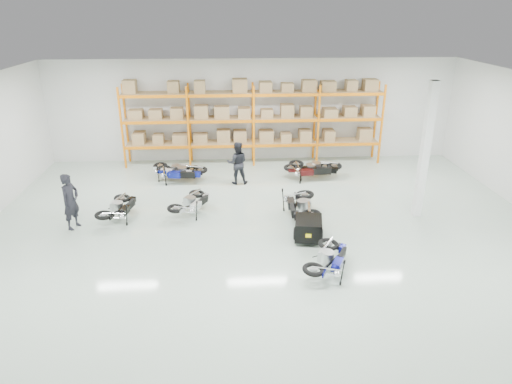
{
  "coord_description": "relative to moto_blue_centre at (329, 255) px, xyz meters",
  "views": [
    {
      "loc": [
        -1.05,
        -13.16,
        6.6
      ],
      "look_at": [
        -0.25,
        0.22,
        1.1
      ],
      "focal_mm": 32.0,
      "sensor_mm": 36.0,
      "label": 1
    }
  ],
  "objects": [
    {
      "name": "moto_black_far_left",
      "position": [
        -6.25,
        3.69,
        -0.01
      ],
      "size": [
        1.17,
        1.81,
        1.08
      ],
      "primitive_type": null,
      "rotation": [
        0.0,
        -0.09,
        2.92
      ],
      "color": "black",
      "rests_on": "ground"
    },
    {
      "name": "structural_column",
      "position": [
        3.7,
        3.35,
        1.73
      ],
      "size": [
        0.25,
        0.25,
        4.5
      ],
      "primitive_type": "cube",
      "color": "white",
      "rests_on": "ground"
    },
    {
      "name": "moto_back_c",
      "position": [
        0.91,
        7.17,
        0.05
      ],
      "size": [
        2.03,
        1.32,
        1.21
      ],
      "primitive_type": null,
      "rotation": [
        0.0,
        -0.09,
        1.35
      ],
      "color": "black",
      "rests_on": "ground"
    },
    {
      "name": "moto_back_b",
      "position": [
        -4.83,
        7.3,
        0.01
      ],
      "size": [
        1.94,
        1.39,
        1.13
      ],
      "primitive_type": null,
      "rotation": [
        0.0,
        -0.09,
        1.24
      ],
      "color": "silver",
      "rests_on": "ground"
    },
    {
      "name": "moto_back_a",
      "position": [
        -4.54,
        7.0,
        0.02
      ],
      "size": [
        1.89,
        1.13,
        1.16
      ],
      "primitive_type": null,
      "rotation": [
        0.0,
        -0.09,
        1.43
      ],
      "color": "navy",
      "rests_on": "ground"
    },
    {
      "name": "moto_silver_left",
      "position": [
        -3.89,
        3.97,
        -0.02
      ],
      "size": [
        1.48,
        1.84,
        1.07
      ],
      "primitive_type": null,
      "rotation": [
        0.0,
        -0.09,
        2.67
      ],
      "color": "#B1B4B8",
      "rests_on": "ground"
    },
    {
      "name": "moto_back_d",
      "position": [
        0.68,
        7.01,
        0.02
      ],
      "size": [
        1.82,
        0.99,
        1.14
      ],
      "primitive_type": null,
      "rotation": [
        0.0,
        -0.09,
        1.64
      ],
      "color": "#380B0C",
      "rests_on": "ground"
    },
    {
      "name": "person_back",
      "position": [
        -2.27,
        6.73,
        0.33
      ],
      "size": [
        0.83,
        0.65,
        1.7
      ],
      "primitive_type": "imported",
      "rotation": [
        0.0,
        0.0,
        3.14
      ],
      "color": "black",
      "rests_on": "ground"
    },
    {
      "name": "trailer",
      "position": [
        -0.25,
        1.79,
        -0.12
      ],
      "size": [
        0.94,
        1.7,
        0.7
      ],
      "rotation": [
        0.0,
        0.0,
        -0.17
      ],
      "color": "black",
      "rests_on": "ground"
    },
    {
      "name": "pallet_rack",
      "position": [
        -1.5,
        9.3,
        1.73
      ],
      "size": [
        11.28,
        0.98,
        3.62
      ],
      "color": "orange",
      "rests_on": "ground"
    },
    {
      "name": "moto_blue_centre",
      "position": [
        0.0,
        0.0,
        0.0
      ],
      "size": [
        1.53,
        1.91,
        1.11
      ],
      "primitive_type": null,
      "rotation": [
        0.0,
        -0.09,
        2.67
      ],
      "color": "#080A55",
      "rests_on": "ground"
    },
    {
      "name": "person_left",
      "position": [
        -7.57,
        3.1,
        0.38
      ],
      "size": [
        0.66,
        0.78,
        1.81
      ],
      "primitive_type": "imported",
      "rotation": [
        0.0,
        0.0,
        1.17
      ],
      "color": "black",
      "rests_on": "ground"
    },
    {
      "name": "moto_touring_right",
      "position": [
        -0.25,
        3.39,
        0.07
      ],
      "size": [
        1.03,
        1.97,
        1.25
      ],
      "primitive_type": null,
      "rotation": [
        0.0,
        -0.09,
        -0.04
      ],
      "color": "black",
      "rests_on": "ground"
    },
    {
      "name": "room",
      "position": [
        -1.5,
        2.85,
        1.73
      ],
      "size": [
        18.0,
        18.0,
        18.0
      ],
      "color": "#ABBFAF",
      "rests_on": "ground"
    }
  ]
}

